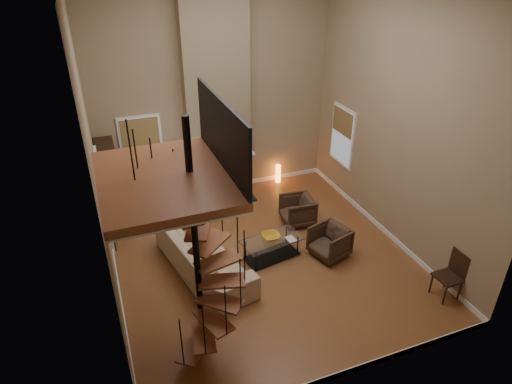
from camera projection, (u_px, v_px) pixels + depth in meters
name	position (u px, v px, depth m)	size (l,w,h in m)	color
ground	(263.00, 257.00, 9.59)	(6.00, 6.50, 0.01)	#9D6032
back_wall	(214.00, 91.00, 10.89)	(6.00, 0.02, 5.50)	#9A8263
front_wall	(360.00, 231.00, 5.60)	(6.00, 0.02, 5.50)	#9A8263
left_wall	(94.00, 163.00, 7.31)	(0.02, 6.50, 5.50)	#9A8263
right_wall	(399.00, 118.00, 9.18)	(0.02, 6.50, 5.50)	#9A8263
baseboard_back	(219.00, 187.00, 12.20)	(6.00, 0.02, 0.12)	white
baseboard_front	(340.00, 374.00, 6.92)	(6.00, 0.02, 0.12)	white
baseboard_left	(119.00, 289.00, 8.63)	(0.02, 6.50, 0.12)	white
baseboard_right	(380.00, 227.00, 10.49)	(0.02, 6.50, 0.12)	white
chimney_breast	(217.00, 93.00, 10.74)	(1.60, 0.38, 5.50)	#887658
hearth	(226.00, 200.00, 11.67)	(1.50, 0.60, 0.04)	black
firebox	(222.00, 177.00, 11.65)	(0.95, 0.02, 0.72)	black
mantel	(222.00, 158.00, 11.29)	(1.70, 0.18, 0.06)	white
mirror_frame	(220.00, 127.00, 10.95)	(0.94, 0.94, 0.10)	black
mirror_disc	(220.00, 127.00, 10.96)	(0.80, 0.80, 0.01)	white
vase_left	(201.00, 155.00, 11.08)	(0.24, 0.24, 0.25)	black
vase_right	(244.00, 149.00, 11.44)	(0.20, 0.20, 0.21)	#19555A
window_back	(142.00, 145.00, 10.83)	(1.02, 0.06, 1.52)	white
window_right	(342.00, 135.00, 11.35)	(0.06, 1.02, 1.52)	white
entry_door	(105.00, 201.00, 9.62)	(0.10, 1.05, 2.16)	white
loft	(171.00, 174.00, 5.90)	(1.70, 2.20, 1.09)	brown
spiral_stair	(198.00, 257.00, 6.70)	(1.47, 1.47, 4.06)	black
hutch	(111.00, 183.00, 10.53)	(0.42, 0.90, 2.01)	black
sofa	(203.00, 255.00, 9.00)	(2.68, 1.05, 0.78)	tan
armchair_near	(300.00, 210.00, 10.61)	(0.72, 0.74, 0.67)	#432D1F
armchair_far	(332.00, 241.00, 9.52)	(0.71, 0.73, 0.67)	#432D1F
coffee_table	(272.00, 246.00, 9.46)	(1.37, 0.84, 0.47)	silver
bowl	(271.00, 236.00, 9.40)	(0.38, 0.38, 0.09)	gold
book	(290.00, 239.00, 9.36)	(0.18, 0.24, 0.02)	gray
floor_lamp	(181.00, 167.00, 10.21)	(0.40, 0.40, 1.71)	black
accent_lamp	(278.00, 174.00, 12.50)	(0.15, 0.15, 0.52)	orange
side_chair	(452.00, 273.00, 8.32)	(0.46, 0.45, 0.96)	black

